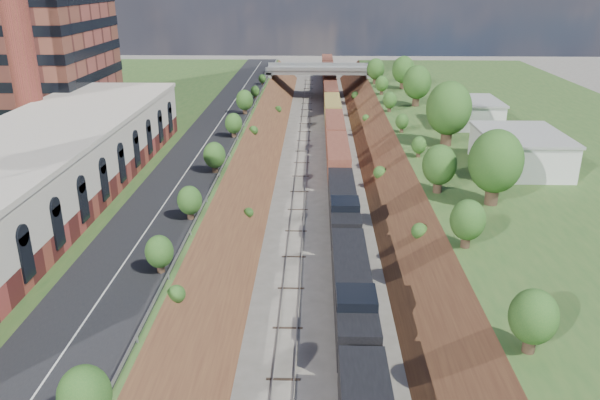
# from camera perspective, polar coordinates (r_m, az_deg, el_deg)

# --- Properties ---
(platform_left) EXTENTS (44.00, 180.00, 5.00)m
(platform_left) POSITION_cam_1_polar(r_m,az_deg,el_deg) (84.94, -20.99, 3.28)
(platform_left) COLOR #2F5523
(platform_left) RESTS_ON ground
(platform_right) EXTENTS (44.00, 180.00, 5.00)m
(platform_right) POSITION_cam_1_polar(r_m,az_deg,el_deg) (85.31, 24.69, 2.82)
(platform_right) COLOR #2F5523
(platform_right) RESTS_ON ground
(embankment_left) EXTENTS (10.00, 180.00, 10.00)m
(embankment_left) POSITION_cam_1_polar(r_m,az_deg,el_deg) (79.95, -6.03, 1.65)
(embankment_left) COLOR brown
(embankment_left) RESTS_ON ground
(embankment_right) EXTENTS (10.00, 180.00, 10.00)m
(embankment_right) POSITION_cam_1_polar(r_m,az_deg,el_deg) (80.08, 9.78, 1.49)
(embankment_right) COLOR brown
(embankment_right) RESTS_ON ground
(rail_left_track) EXTENTS (1.58, 180.00, 0.18)m
(rail_left_track) POSITION_cam_1_polar(r_m,az_deg,el_deg) (79.25, 0.00, 1.67)
(rail_left_track) COLOR gray
(rail_left_track) RESTS_ON ground
(rail_right_track) EXTENTS (1.58, 180.00, 0.18)m
(rail_right_track) POSITION_cam_1_polar(r_m,az_deg,el_deg) (79.29, 3.76, 1.63)
(rail_right_track) COLOR gray
(rail_right_track) RESTS_ON ground
(road) EXTENTS (8.00, 180.00, 0.10)m
(road) POSITION_cam_1_polar(r_m,az_deg,el_deg) (79.18, -9.41, 5.12)
(road) COLOR black
(road) RESTS_ON platform_left
(guardrail) EXTENTS (0.10, 171.00, 0.70)m
(guardrail) POSITION_cam_1_polar(r_m,az_deg,el_deg) (78.18, -6.49, 5.45)
(guardrail) COLOR #99999E
(guardrail) RESTS_ON platform_left
(commercial_building) EXTENTS (14.30, 62.30, 7.00)m
(commercial_building) POSITION_cam_1_polar(r_m,az_deg,el_deg) (62.12, -24.78, 2.42)
(commercial_building) COLOR maroon
(commercial_building) RESTS_ON platform_left
(overpass) EXTENTS (24.50, 8.30, 7.40)m
(overpass) POSITION_cam_1_polar(r_m,az_deg,el_deg) (138.47, 1.85, 12.00)
(overpass) COLOR gray
(overpass) RESTS_ON ground
(white_building_near) EXTENTS (9.00, 12.00, 4.00)m
(white_building_near) POSITION_cam_1_polar(r_m,az_deg,el_deg) (73.53, 20.66, 4.42)
(white_building_near) COLOR silver
(white_building_near) RESTS_ON platform_right
(white_building_far) EXTENTS (8.00, 10.00, 3.60)m
(white_building_far) POSITION_cam_1_polar(r_m,az_deg,el_deg) (93.90, 16.24, 8.14)
(white_building_far) COLOR silver
(white_building_far) RESTS_ON platform_right
(tree_right_large) EXTENTS (5.25, 5.25, 7.61)m
(tree_right_large) POSITION_cam_1_polar(r_m,az_deg,el_deg) (59.93, 18.55, 3.54)
(tree_right_large) COLOR #473323
(tree_right_large) RESTS_ON platform_right
(tree_left_crest) EXTENTS (2.45, 2.45, 3.55)m
(tree_left_crest) POSITION_cam_1_polar(r_m,az_deg,el_deg) (41.28, -14.61, -7.38)
(tree_left_crest) COLOR #473323
(tree_left_crest) RESTS_ON platform_left
(freight_train) EXTENTS (3.01, 169.57, 4.55)m
(freight_train) POSITION_cam_1_polar(r_m,az_deg,el_deg) (104.56, 3.30, 7.80)
(freight_train) COLOR black
(freight_train) RESTS_ON ground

